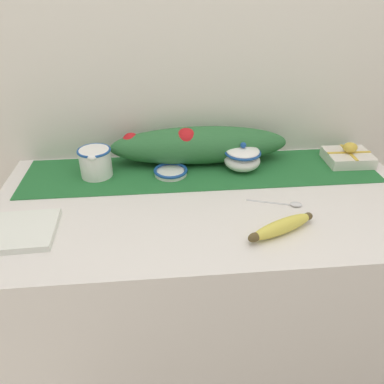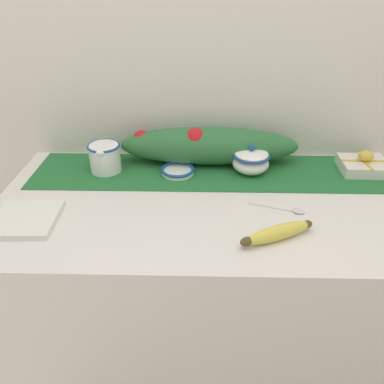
{
  "view_description": "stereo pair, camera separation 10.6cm",
  "coord_description": "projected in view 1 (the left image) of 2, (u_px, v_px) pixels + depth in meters",
  "views": [
    {
      "loc": [
        -0.14,
        -0.94,
        1.52
      ],
      "look_at": [
        -0.05,
        -0.04,
        0.97
      ],
      "focal_mm": 35.0,
      "sensor_mm": 36.0,
      "label": 1
    },
    {
      "loc": [
        -0.03,
        -0.95,
        1.52
      ],
      "look_at": [
        -0.05,
        -0.04,
        0.97
      ],
      "focal_mm": 35.0,
      "sensor_mm": 36.0,
      "label": 2
    }
  ],
  "objects": [
    {
      "name": "cream_pitcher",
      "position": [
        96.0,
        161.0,
        1.22
      ],
      "size": [
        0.11,
        0.13,
        0.1
      ],
      "color": "white",
      "rests_on": "countertop"
    },
    {
      "name": "napkin_stack",
      "position": [
        22.0,
        231.0,
        0.97
      ],
      "size": [
        0.18,
        0.18,
        0.02
      ],
      "primitive_type": "cube",
      "rotation": [
        0.0,
        0.0,
        0.03
      ],
      "color": "white",
      "rests_on": "countertop"
    },
    {
      "name": "ground_plane",
      "position": [
        203.0,
        382.0,
        1.6
      ],
      "size": [
        12.0,
        12.0,
        0.0
      ],
      "primitive_type": "plane",
      "color": "gray"
    },
    {
      "name": "banana",
      "position": [
        282.0,
        227.0,
        0.97
      ],
      "size": [
        0.2,
        0.12,
        0.04
      ],
      "rotation": [
        0.0,
        0.0,
        0.43
      ],
      "color": "#DBCC4C",
      "rests_on": "countertop"
    },
    {
      "name": "spoon",
      "position": [
        292.0,
        204.0,
        1.09
      ],
      "size": [
        0.16,
        0.06,
        0.01
      ],
      "rotation": [
        0.0,
        0.0,
        -0.31
      ],
      "color": "silver",
      "rests_on": "countertop"
    },
    {
      "name": "small_dish",
      "position": [
        171.0,
        172.0,
        1.25
      ],
      "size": [
        0.11,
        0.11,
        0.02
      ],
      "color": "white",
      "rests_on": "countertop"
    },
    {
      "name": "back_wall",
      "position": [
        197.0,
        77.0,
        1.27
      ],
      "size": [
        2.09,
        0.04,
        2.4
      ],
      "primitive_type": "cube",
      "color": "silver",
      "rests_on": "ground_plane"
    },
    {
      "name": "sugar_bowl",
      "position": [
        242.0,
        158.0,
        1.26
      ],
      "size": [
        0.12,
        0.12,
        0.1
      ],
      "color": "white",
      "rests_on": "countertop"
    },
    {
      "name": "table_runner",
      "position": [
        201.0,
        171.0,
        1.28
      ],
      "size": [
        1.18,
        0.27,
        0.0
      ],
      "primitive_type": "cube",
      "color": "#236B33",
      "rests_on": "countertop"
    },
    {
      "name": "countertop",
      "position": [
        205.0,
        306.0,
        1.36
      ],
      "size": [
        1.29,
        0.64,
        0.92
      ],
      "primitive_type": "cube",
      "color": "silver",
      "rests_on": "ground_plane"
    },
    {
      "name": "gift_box",
      "position": [
        348.0,
        156.0,
        1.32
      ],
      "size": [
        0.16,
        0.13,
        0.07
      ],
      "rotation": [
        0.0,
        0.0,
        -0.02
      ],
      "color": "silver",
      "rests_on": "countertop"
    },
    {
      "name": "poinsettia_garland",
      "position": [
        199.0,
        145.0,
        1.3
      ],
      "size": [
        0.62,
        0.14,
        0.13
      ],
      "color": "#2D6B38",
      "rests_on": "countertop"
    }
  ]
}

